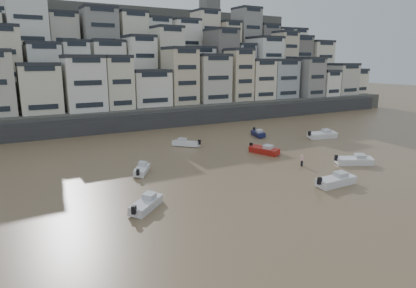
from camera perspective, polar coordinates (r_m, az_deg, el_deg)
harbor_wall at (r=81.70m, az=-7.86°, el=3.68°), size 140.00×3.00×3.50m
hillside at (r=119.93m, az=-13.20°, el=11.70°), size 141.04×66.00×50.00m
boat_g at (r=73.28m, az=17.22°, el=1.48°), size 6.42×3.06×1.68m
boat_a at (r=46.23m, az=19.10°, el=-5.11°), size 5.77×1.93×1.57m
boat_j at (r=37.46m, az=-9.48°, el=-8.86°), size 4.97×4.76×1.41m
boat_f at (r=49.06m, az=-10.17°, el=-3.75°), size 3.79×4.84×1.29m
boat_i at (r=72.61m, az=7.70°, el=1.71°), size 3.07×5.29×1.37m
boat_b at (r=56.21m, az=21.60°, el=-2.22°), size 5.77×4.26×1.52m
boat_e at (r=59.11m, az=8.64°, el=-0.78°), size 3.27×5.74×1.49m
boat_h at (r=63.73m, az=-3.40°, el=0.29°), size 4.70×4.97×1.41m
person_pink at (r=53.17m, az=14.25°, el=-2.41°), size 0.44×0.44×1.74m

